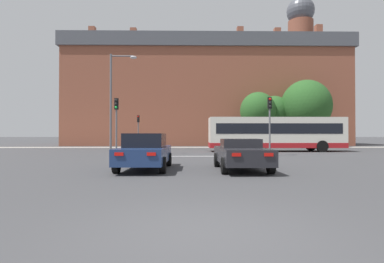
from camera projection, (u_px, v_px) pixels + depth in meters
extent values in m
plane|color=#3D3D3F|center=(205.00, 233.00, 4.53)|extent=(400.00, 400.00, 0.00)
cube|color=silver|center=(191.00, 156.00, 20.70)|extent=(8.60, 0.30, 0.01)
cube|color=#A09B91|center=(190.00, 147.00, 35.46)|extent=(69.55, 2.50, 0.01)
cube|color=brown|center=(205.00, 102.00, 46.11)|extent=(38.93, 13.82, 13.20)
cube|color=#4C4F56|center=(205.00, 53.00, 46.20)|extent=(39.71, 14.37, 1.88)
cube|color=brown|center=(92.00, 35.00, 43.78)|extent=(0.90, 0.90, 2.23)
cube|color=brown|center=(133.00, 36.00, 44.36)|extent=(0.90, 0.90, 2.23)
cube|color=brown|center=(171.00, 43.00, 47.81)|extent=(0.90, 0.90, 2.23)
cube|color=brown|center=(206.00, 46.00, 49.60)|extent=(0.90, 0.90, 2.23)
cube|color=brown|center=(240.00, 35.00, 43.86)|extent=(0.90, 0.90, 2.23)
cube|color=brown|center=(277.00, 36.00, 44.36)|extent=(0.90, 0.90, 2.23)
cube|color=brown|center=(318.00, 33.00, 43.07)|extent=(0.90, 0.90, 2.23)
cylinder|color=brown|center=(301.00, 34.00, 46.45)|extent=(3.76, 3.76, 4.09)
sphere|color=#4C4F56|center=(301.00, 11.00, 46.49)|extent=(4.18, 4.18, 4.18)
cube|color=navy|center=(145.00, 154.00, 12.88)|extent=(1.96, 4.51, 0.64)
cube|color=black|center=(145.00, 140.00, 12.84)|extent=(1.64, 2.05, 0.59)
cylinder|color=black|center=(131.00, 159.00, 14.27)|extent=(0.23, 0.64, 0.64)
cylinder|color=black|center=(169.00, 159.00, 14.26)|extent=(0.23, 0.64, 0.64)
cylinder|color=black|center=(116.00, 165.00, 11.50)|extent=(0.23, 0.64, 0.64)
cylinder|color=black|center=(163.00, 165.00, 11.48)|extent=(0.23, 0.64, 0.64)
cube|color=red|center=(119.00, 154.00, 10.63)|extent=(0.32, 0.06, 0.12)
cube|color=red|center=(151.00, 154.00, 10.62)|extent=(0.32, 0.06, 0.12)
cube|color=#232328|center=(241.00, 155.00, 12.62)|extent=(1.89, 4.26, 0.63)
cube|color=#232328|center=(241.00, 143.00, 12.73)|extent=(1.60, 1.29, 0.37)
cylinder|color=black|center=(217.00, 160.00, 13.90)|extent=(0.23, 0.64, 0.64)
cylinder|color=black|center=(254.00, 160.00, 13.95)|extent=(0.23, 0.64, 0.64)
cylinder|color=black|center=(224.00, 166.00, 11.27)|extent=(0.23, 0.64, 0.64)
cylinder|color=black|center=(271.00, 166.00, 11.32)|extent=(0.23, 0.64, 0.64)
cube|color=red|center=(236.00, 155.00, 10.46)|extent=(0.32, 0.05, 0.12)
cube|color=red|center=(269.00, 155.00, 10.49)|extent=(0.32, 0.05, 0.12)
cube|color=silver|center=(275.00, 133.00, 26.78)|extent=(11.85, 2.46, 2.68)
cube|color=#AD191E|center=(275.00, 145.00, 26.77)|extent=(11.87, 2.48, 0.44)
cube|color=black|center=(275.00, 129.00, 26.79)|extent=(10.91, 2.49, 0.90)
cylinder|color=black|center=(311.00, 145.00, 28.00)|extent=(1.00, 0.28, 1.00)
cylinder|color=black|center=(322.00, 146.00, 25.64)|extent=(1.00, 0.28, 1.00)
cylinder|color=black|center=(233.00, 145.00, 27.90)|extent=(1.00, 0.28, 1.00)
cylinder|color=black|center=(237.00, 146.00, 25.54)|extent=(1.00, 0.28, 1.00)
cylinder|color=slate|center=(138.00, 135.00, 34.40)|extent=(0.12, 0.12, 2.94)
cube|color=black|center=(138.00, 119.00, 34.42)|extent=(0.26, 0.20, 0.80)
sphere|color=red|center=(138.00, 116.00, 34.30)|extent=(0.17, 0.17, 0.17)
sphere|color=black|center=(138.00, 119.00, 34.29)|extent=(0.17, 0.17, 0.17)
sphere|color=black|center=(138.00, 121.00, 34.29)|extent=(0.17, 0.17, 0.17)
cylinder|color=slate|center=(116.00, 133.00, 21.01)|extent=(0.12, 0.12, 3.26)
cube|color=black|center=(116.00, 104.00, 21.03)|extent=(0.26, 0.20, 0.80)
sphere|color=black|center=(116.00, 100.00, 20.90)|extent=(0.17, 0.17, 0.17)
sphere|color=black|center=(116.00, 104.00, 20.90)|extent=(0.17, 0.17, 0.17)
sphere|color=#1ED14C|center=(116.00, 107.00, 20.90)|extent=(0.17, 0.17, 0.17)
cylinder|color=slate|center=(270.00, 132.00, 21.18)|extent=(0.12, 0.12, 3.35)
cube|color=black|center=(270.00, 103.00, 21.21)|extent=(0.26, 0.20, 0.80)
sphere|color=red|center=(270.00, 99.00, 21.08)|extent=(0.17, 0.17, 0.17)
sphere|color=black|center=(270.00, 103.00, 21.08)|extent=(0.17, 0.17, 0.17)
sphere|color=black|center=(270.00, 106.00, 21.07)|extent=(0.17, 0.17, 0.17)
cylinder|color=slate|center=(111.00, 104.00, 22.50)|extent=(0.16, 0.16, 7.58)
cylinder|color=slate|center=(122.00, 56.00, 22.55)|extent=(1.70, 0.10, 0.10)
ellipsoid|color=#B2B2B7|center=(134.00, 57.00, 22.56)|extent=(0.50, 0.36, 0.22)
cylinder|color=brown|center=(248.00, 144.00, 34.82)|extent=(0.13, 0.13, 0.83)
cylinder|color=brown|center=(249.00, 144.00, 34.78)|extent=(0.13, 0.13, 0.83)
cube|color=tan|center=(248.00, 138.00, 34.81)|extent=(0.44, 0.31, 0.66)
sphere|color=tan|center=(248.00, 134.00, 34.81)|extent=(0.25, 0.25, 0.25)
cylinder|color=#4C3823|center=(306.00, 137.00, 36.57)|extent=(0.36, 0.36, 2.50)
ellipsoid|color=#285623|center=(306.00, 106.00, 36.61)|extent=(6.01, 6.01, 6.31)
cylinder|color=#4C3823|center=(258.00, 136.00, 36.04)|extent=(0.36, 0.36, 2.60)
ellipsoid|color=#285623|center=(258.00, 111.00, 36.07)|extent=(4.27, 4.27, 4.48)
cylinder|color=#4C3823|center=(274.00, 136.00, 37.56)|extent=(0.36, 0.36, 2.71)
ellipsoid|color=#285623|center=(274.00, 112.00, 37.59)|extent=(3.87, 3.87, 4.06)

